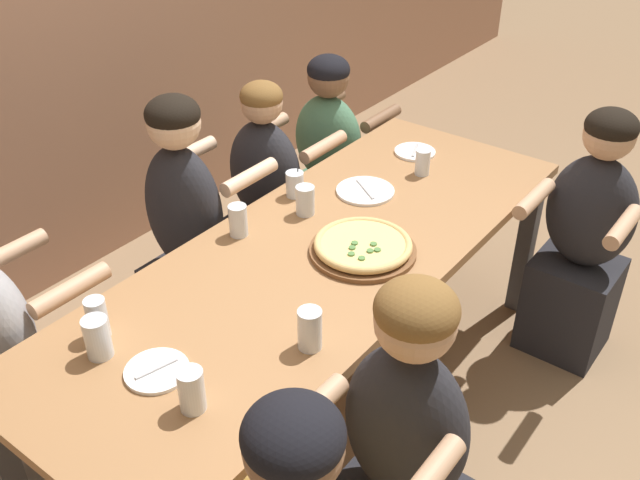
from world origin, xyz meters
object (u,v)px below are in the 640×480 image
drinking_glass_f (305,200)px  diner_near_midleft (401,466)px  empty_plate_b (415,152)px  diner_far_midright (267,208)px  drinking_glass_a (98,321)px  drinking_glass_g (238,222)px  diner_near_right (582,248)px  drinking_glass_e (98,340)px  drinking_glass_b (191,390)px  empty_plate_a (158,371)px  pizza_board_main (363,247)px  drinking_glass_d (310,331)px  empty_plate_c (365,191)px  diner_far_center (189,245)px  cocktail_glass_blue (295,185)px  diner_far_left (5,371)px  drinking_glass_c (422,164)px  diner_far_right (328,170)px

drinking_glass_f → diner_near_midleft: (-0.64, -0.84, -0.27)m
empty_plate_b → diner_far_midright: size_ratio=0.16×
drinking_glass_a → drinking_glass_g: 0.67m
diner_near_right → drinking_glass_e: bearing=65.0°
empty_plate_b → drinking_glass_b: size_ratio=1.41×
empty_plate_a → pizza_board_main: bearing=-8.1°
drinking_glass_e → pizza_board_main: bearing=-19.1°
drinking_glass_d → empty_plate_b: bearing=17.7°
drinking_glass_g → diner_far_midright: bearing=32.2°
empty_plate_b → drinking_glass_f: size_ratio=1.58×
empty_plate_c → drinking_glass_f: bearing=161.8°
drinking_glass_g → diner_near_midleft: bearing=-111.8°
drinking_glass_f → diner_far_center: bearing=117.0°
drinking_glass_a → diner_far_midright: 1.29m
drinking_glass_e → drinking_glass_g: size_ratio=1.08×
empty_plate_c → diner_near_right: size_ratio=0.21×
drinking_glass_a → diner_near_midleft: (0.29, -0.89, -0.27)m
empty_plate_a → diner_far_midright: diner_far_midright is taller
empty_plate_a → cocktail_glass_blue: cocktail_glass_blue is taller
cocktail_glass_blue → drinking_glass_d: size_ratio=0.97×
diner_near_right → diner_far_left: diner_near_right is taller
diner_far_midright → drinking_glass_f: bearing=-31.4°
pizza_board_main → empty_plate_b: (0.79, 0.26, -0.02)m
drinking_glass_g → diner_far_left: size_ratio=0.11×
cocktail_glass_blue → drinking_glass_c: cocktail_glass_blue is taller
cocktail_glass_blue → diner_far_left: bearing=164.8°
drinking_glass_e → diner_far_midright: diner_far_midright is taller
drinking_glass_b → diner_far_left: size_ratio=0.11×
diner_near_midleft → diner_far_right: bearing=-47.2°
drinking_glass_d → drinking_glass_b: bearing=165.6°
diner_far_left → diner_far_right: bearing=90.0°
diner_far_midright → drinking_glass_c: bearing=24.4°
drinking_glass_a → drinking_glass_g: (0.66, 0.05, -0.00)m
drinking_glass_c → empty_plate_b: bearing=39.1°
drinking_glass_b → diner_far_center: diner_far_center is taller
empty_plate_b → drinking_glass_a: bearing=175.9°
diner_near_midleft → empty_plate_b: bearing=-60.0°
cocktail_glass_blue → diner_far_midright: 0.47m
pizza_board_main → diner_far_midright: diner_far_midright is taller
empty_plate_c → diner_far_midright: 0.59m
cocktail_glass_blue → drinking_glass_c: bearing=-33.7°
diner_near_right → drinking_glass_f: bearing=43.1°
drinking_glass_g → diner_near_right: diner_near_right is taller
empty_plate_c → drinking_glass_b: size_ratio=1.82×
diner_near_midleft → diner_far_midright: bearing=-35.4°
diner_far_left → diner_far_center: 0.85m
cocktail_glass_blue → diner_near_right: diner_near_right is taller
empty_plate_b → cocktail_glass_blue: 0.65m
pizza_board_main → empty_plate_a: pizza_board_main is taller
drinking_glass_d → diner_far_center: (0.37, 0.91, -0.26)m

